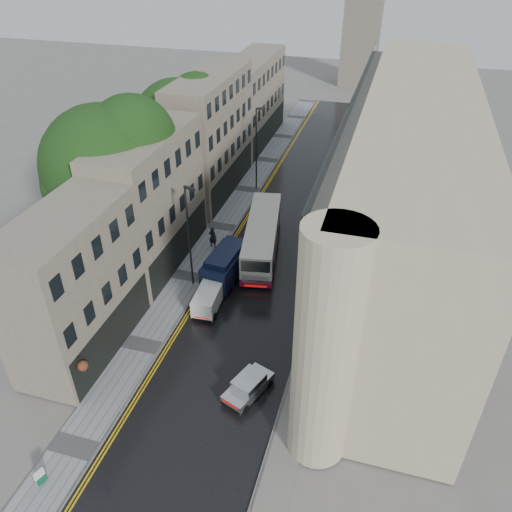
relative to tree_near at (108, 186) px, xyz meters
The scene contains 16 objects.
road 16.14m from the tree_near, 30.96° to the left, with size 9.00×85.00×0.02m, color black.
left_sidewalk 12.16m from the tree_near, 48.44° to the left, with size 2.70×85.00×0.12m, color gray.
right_sidewalk 20.59m from the tree_near, 22.73° to the left, with size 1.80×85.00×0.12m, color slate.
old_shop_row 10.50m from the tree_near, 73.04° to the left, with size 4.50×56.00×12.00m, color gray, non-canonical shape.
modern_block 23.58m from the tree_near, 14.74° to the left, with size 8.00×40.00×14.00m, color #C1B38F, non-canonical shape.
tree_near is the anchor object (origin of this frame).
tree_far 13.02m from the tree_near, 88.68° to the left, with size 9.24×9.24×12.46m, color black, non-canonical shape.
cream_bus 12.14m from the tree_near, ahead, with size 2.53×11.12×3.03m, color beige, non-canonical shape.
white_lorry 19.98m from the tree_near, 37.43° to the left, with size 2.69×8.98×4.71m, color silver, non-canonical shape.
silver_hatchback 19.24m from the tree_near, 41.08° to the right, with size 1.53×3.50×1.31m, color #A9A8AD, non-canonical shape.
white_van 12.00m from the tree_near, 30.54° to the right, with size 1.61×3.76×1.70m, color white, non-canonical shape.
navy_van 10.30m from the tree_near, 12.44° to the right, with size 2.20×5.49×2.80m, color black, non-canonical shape.
pedestrian 9.93m from the tree_near, 29.18° to the left, with size 0.73×0.48×1.99m, color black.
lamp_post_near 7.92m from the tree_near, 12.44° to the right, with size 0.97×0.22×8.61m, color black, non-canonical shape.
lamp_post_far 18.13m from the tree_near, 65.48° to the left, with size 0.98×0.22×8.73m, color black, non-canonical shape.
estate_sign 21.68m from the tree_near, 72.39° to the right, with size 0.08×0.61×1.02m, color silver, non-canonical shape.
Camera 1 is at (8.55, -10.96, 24.34)m, focal length 35.00 mm.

